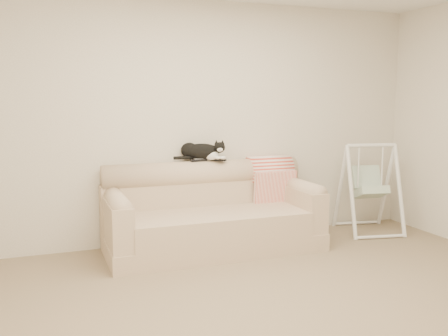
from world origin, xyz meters
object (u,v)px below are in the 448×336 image
(remote_a, at_px, (199,160))
(remote_b, at_px, (219,160))
(tuxedo_cat, at_px, (202,151))
(sofa, at_px, (211,216))
(baby_swing, at_px, (369,188))

(remote_a, relative_size, remote_b, 1.16)
(remote_a, xyz_separation_m, tuxedo_cat, (0.04, 0.02, 0.09))
(sofa, height_order, tuxedo_cat, tuxedo_cat)
(remote_b, height_order, tuxedo_cat, tuxedo_cat)
(remote_a, bearing_deg, tuxedo_cat, 25.24)
(sofa, height_order, baby_swing, baby_swing)
(remote_a, bearing_deg, remote_b, -9.01)
(tuxedo_cat, height_order, baby_swing, tuxedo_cat)
(sofa, xyz_separation_m, remote_a, (-0.06, 0.24, 0.56))
(sofa, relative_size, baby_swing, 2.09)
(tuxedo_cat, bearing_deg, remote_a, -154.76)
(sofa, distance_m, tuxedo_cat, 0.70)
(remote_b, height_order, baby_swing, baby_swing)
(sofa, bearing_deg, remote_a, 103.45)
(tuxedo_cat, xyz_separation_m, baby_swing, (1.98, -0.27, -0.48))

